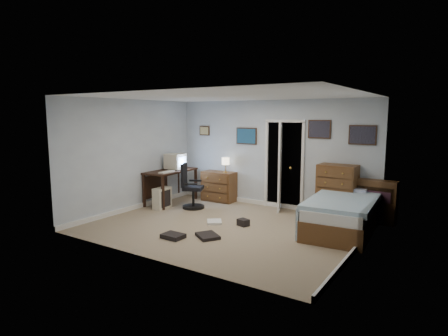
{
  "coord_description": "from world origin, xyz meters",
  "views": [
    {
      "loc": [
        3.81,
        -5.93,
        2.15
      ],
      "look_at": [
        -0.22,
        0.3,
        1.1
      ],
      "focal_mm": 30.0,
      "sensor_mm": 36.0,
      "label": 1
    }
  ],
  "objects_px": {
    "tall_dresser": "(337,192)",
    "office_chair": "(191,191)",
    "computer_desk": "(168,177)",
    "low_dresser": "(219,186)",
    "bed": "(342,214)"
  },
  "relations": [
    {
      "from": "office_chair",
      "to": "bed",
      "type": "bearing_deg",
      "value": -21.58
    },
    {
      "from": "low_dresser",
      "to": "bed",
      "type": "xyz_separation_m",
      "value": [
        3.3,
        -0.81,
        -0.05
      ]
    },
    {
      "from": "tall_dresser",
      "to": "bed",
      "type": "xyz_separation_m",
      "value": [
        0.34,
        -0.79,
        -0.24
      ]
    },
    {
      "from": "low_dresser",
      "to": "tall_dresser",
      "type": "relative_size",
      "value": 0.74
    },
    {
      "from": "bed",
      "to": "office_chair",
      "type": "bearing_deg",
      "value": 179.12
    },
    {
      "from": "office_chair",
      "to": "bed",
      "type": "distance_m",
      "value": 3.45
    },
    {
      "from": "tall_dresser",
      "to": "office_chair",
      "type": "bearing_deg",
      "value": -160.84
    },
    {
      "from": "computer_desk",
      "to": "low_dresser",
      "type": "height_order",
      "value": "computer_desk"
    },
    {
      "from": "computer_desk",
      "to": "office_chair",
      "type": "relative_size",
      "value": 1.39
    },
    {
      "from": "office_chair",
      "to": "tall_dresser",
      "type": "relative_size",
      "value": 0.92
    },
    {
      "from": "computer_desk",
      "to": "tall_dresser",
      "type": "bearing_deg",
      "value": 8.24
    },
    {
      "from": "computer_desk",
      "to": "tall_dresser",
      "type": "distance_m",
      "value": 4.02
    },
    {
      "from": "office_chair",
      "to": "bed",
      "type": "xyz_separation_m",
      "value": [
        3.44,
        0.16,
        -0.08
      ]
    },
    {
      "from": "tall_dresser",
      "to": "bed",
      "type": "bearing_deg",
      "value": -64.68
    },
    {
      "from": "office_chair",
      "to": "bed",
      "type": "relative_size",
      "value": 0.48
    }
  ]
}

